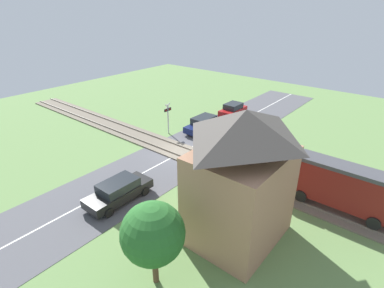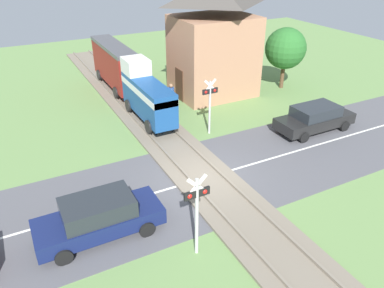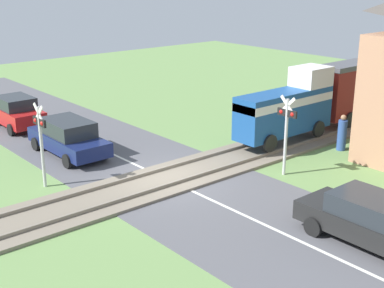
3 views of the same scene
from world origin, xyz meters
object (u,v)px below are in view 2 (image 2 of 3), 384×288
object	(u,v)px
pedestrian_by_station	(171,97)
crossing_signal_east_approach	(210,99)
car_far_side	(315,118)
train	(127,75)
station_building	(214,42)
crossing_signal_west_approach	(197,206)
car_near_crossing	(99,217)

from	to	relation	value
pedestrian_by_station	crossing_signal_east_approach	bearing A→B (deg)	-85.42
car_far_side	pedestrian_by_station	distance (m)	8.79
train	crossing_signal_east_approach	bearing A→B (deg)	-69.06
car_far_side	station_building	size ratio (longest dim) A/B	0.62
station_building	crossing_signal_west_approach	bearing A→B (deg)	-122.26
car_near_crossing	crossing_signal_east_approach	world-z (taller)	crossing_signal_east_approach
car_far_side	crossing_signal_west_approach	world-z (taller)	crossing_signal_west_approach
train	crossing_signal_east_approach	size ratio (longest dim) A/B	3.86
station_building	crossing_signal_east_approach	bearing A→B (deg)	-121.88
station_building	car_far_side	bearing A→B (deg)	-74.73
train	car_near_crossing	bearing A→B (deg)	-113.64
car_far_side	train	bearing A→B (deg)	131.72
car_near_crossing	pedestrian_by_station	bearing A→B (deg)	52.90
car_near_crossing	car_far_side	bearing A→B (deg)	12.54
crossing_signal_west_approach	pedestrian_by_station	world-z (taller)	crossing_signal_west_approach
car_far_side	crossing_signal_west_approach	xyz separation A→B (m)	(-10.29, -5.28, 1.24)
train	pedestrian_by_station	bearing A→B (deg)	-45.37
car_near_crossing	car_far_side	distance (m)	13.27
car_far_side	crossing_signal_east_approach	distance (m)	6.03
train	pedestrian_by_station	distance (m)	3.20
crossing_signal_east_approach	pedestrian_by_station	distance (m)	4.46
train	pedestrian_by_station	world-z (taller)	train
crossing_signal_east_approach	station_building	size ratio (longest dim) A/B	0.42
crossing_signal_west_approach	pedestrian_by_station	size ratio (longest dim) A/B	1.95
train	station_building	distance (m)	6.10
train	crossing_signal_west_approach	xyz separation A→B (m)	(-2.45, -14.07, 0.15)
car_far_side	car_near_crossing	bearing A→B (deg)	-167.46
car_far_side	crossing_signal_west_approach	bearing A→B (deg)	-152.84
car_far_side	station_building	world-z (taller)	station_building
car_near_crossing	car_far_side	size ratio (longest dim) A/B	0.98
train	car_far_side	xyz separation A→B (m)	(7.84, -8.79, -1.09)
crossing_signal_west_approach	station_building	distance (m)	15.42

